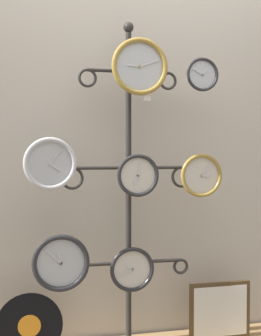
{
  "coord_description": "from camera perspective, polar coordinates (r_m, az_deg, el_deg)",
  "views": [
    {
      "loc": [
        -0.6,
        -2.18,
        1.16
      ],
      "look_at": [
        0.0,
        0.36,
        1.07
      ],
      "focal_mm": 50.0,
      "sensor_mm": 36.0,
      "label": 1
    }
  ],
  "objects": [
    {
      "name": "clock_top_center",
      "position": [
        2.59,
        1.12,
        12.25
      ],
      "size": [
        0.31,
        0.04,
        0.31
      ],
      "color": "silver"
    },
    {
      "name": "clock_middle_center",
      "position": [
        2.59,
        0.89,
        -0.91
      ],
      "size": [
        0.24,
        0.04,
        0.24
      ],
      "color": "silver"
    },
    {
      "name": "clock_bottom_center",
      "position": [
        2.66,
        0.2,
        -12.24
      ],
      "size": [
        0.25,
        0.04,
        0.25
      ],
      "color": "silver"
    },
    {
      "name": "price_tag_upper",
      "position": [
        2.58,
        2.05,
        8.52
      ],
      "size": [
        0.04,
        0.0,
        0.03
      ],
      "color": "white"
    },
    {
      "name": "clock_bottom_left",
      "position": [
        2.56,
        -8.49,
        -11.37
      ],
      "size": [
        0.31,
        0.04,
        0.31
      ],
      "color": "silver"
    },
    {
      "name": "picture_frame",
      "position": [
        2.92,
        10.85,
        -16.73
      ],
      "size": [
        0.38,
        0.02,
        0.34
      ],
      "color": "#4C381E",
      "rests_on": "low_shelf"
    },
    {
      "name": "display_stand",
      "position": [
        2.72,
        -0.24,
        -10.35
      ],
      "size": [
        0.77,
        0.4,
        1.9
      ],
      "color": "#282623",
      "rests_on": "ground_plane"
    },
    {
      "name": "clock_top_right",
      "position": [
        2.73,
        8.72,
        11.18
      ],
      "size": [
        0.19,
        0.04,
        0.19
      ],
      "color": "silver"
    },
    {
      "name": "clock_middle_left",
      "position": [
        2.49,
        -9.79,
        0.53
      ],
      "size": [
        0.28,
        0.04,
        0.28
      ],
      "color": "silver"
    },
    {
      "name": "clock_middle_right",
      "position": [
        2.69,
        8.6,
        -0.91
      ],
      "size": [
        0.25,
        0.04,
        0.25
      ],
      "color": "silver"
    },
    {
      "name": "shop_wall",
      "position": [
        2.82,
        -0.98,
        6.78
      ],
      "size": [
        4.4,
        0.04,
        2.8
      ],
      "color": "#BCB2A3",
      "rests_on": "ground_plane"
    },
    {
      "name": "vinyl_record",
      "position": [
        2.68,
        -12.23,
        -18.31
      ],
      "size": [
        0.36,
        0.01,
        0.36
      ],
      "color": "black",
      "rests_on": "low_shelf"
    }
  ]
}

